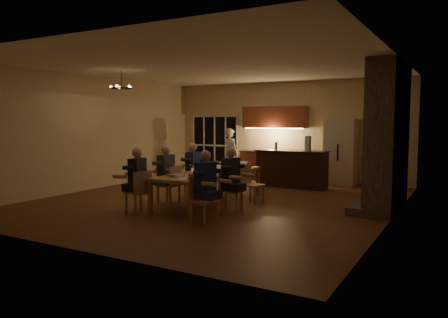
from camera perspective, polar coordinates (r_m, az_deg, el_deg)
floor at (r=10.62m, az=-0.93°, el=-5.51°), size 9.00×9.00×0.00m
back_wall at (r=14.52m, az=8.14°, el=3.65°), size 8.00×0.04×3.20m
left_wall at (r=12.95m, az=-16.50°, el=3.32°), size 0.04×9.00×3.20m
right_wall at (r=9.10m, az=21.49°, el=2.52°), size 0.04×9.00×3.20m
ceiling at (r=10.51m, az=-0.95°, el=12.02°), size 8.00×9.00×0.04m
french_doors at (r=15.68m, az=-1.18°, el=1.79°), size 1.86×0.08×2.10m
fireplace at (r=10.33m, az=20.67°, el=2.81°), size 0.58×2.50×3.20m
kitchenette at (r=14.35m, az=6.54°, el=2.05°), size 2.24×0.68×2.40m
refrigerator at (r=13.61m, az=15.01°, el=0.90°), size 0.90×0.68×2.00m
dining_table at (r=10.23m, az=-1.85°, el=-3.78°), size 1.10×3.29×0.75m
bar_island at (r=12.86m, az=8.83°, el=-1.28°), size 2.11×0.68×1.08m
chair_left_near at (r=9.41m, az=-11.19°, el=-4.22°), size 0.55×0.55×0.89m
chair_left_mid at (r=10.34m, az=-7.26°, el=-3.33°), size 0.44×0.44×0.89m
chair_left_far at (r=11.21m, az=-3.86°, el=-2.65°), size 0.45×0.45×0.89m
chair_right_near at (r=8.37m, az=-2.59°, el=-5.29°), size 0.53×0.53×0.89m
chair_right_mid at (r=9.37m, az=0.96°, el=-4.16°), size 0.51×0.51×0.89m
chair_right_far at (r=10.29m, az=3.74°, el=-3.34°), size 0.50×0.50×0.89m
person_left_near at (r=9.43m, az=-11.23°, el=-2.70°), size 0.70×0.70×1.38m
person_right_near at (r=8.41m, az=-2.44°, el=-3.54°), size 0.68×0.68×1.38m
person_left_mid at (r=10.26m, az=-7.59°, el=-2.02°), size 0.62×0.62×1.38m
person_right_mid at (r=9.32m, az=0.88°, el=-2.69°), size 0.64×0.64×1.38m
person_left_far at (r=11.12m, az=-4.10°, el=-1.44°), size 0.66×0.66×1.38m
standing_person at (r=14.46m, az=0.82°, el=0.70°), size 0.71×0.57×1.69m
chandelier at (r=11.38m, az=-13.26°, el=8.98°), size 0.54×0.54×0.03m
laptop_a at (r=9.48m, az=-6.17°, el=-1.54°), size 0.42×0.40×0.23m
laptop_b at (r=9.36m, az=-3.32°, el=-1.60°), size 0.42×0.41×0.23m
laptop_c at (r=10.34m, az=-3.20°, el=-0.96°), size 0.35×0.32×0.23m
laptop_d at (r=10.00m, az=-1.05°, el=-1.16°), size 0.38×0.35×0.23m
laptop_e at (r=11.26m, az=0.11°, el=-0.46°), size 0.39×0.36×0.23m
laptop_f at (r=10.94m, az=1.98°, el=-0.63°), size 0.32×0.28×0.23m
mug_front at (r=9.90m, az=-3.49°, el=-1.60°), size 0.07×0.07×0.10m
mug_mid at (r=10.62m, az=0.39°, el=-1.14°), size 0.09×0.09×0.10m
mug_back at (r=11.03m, az=-1.45°, el=-0.91°), size 0.07×0.07×0.10m
redcup_near at (r=8.82m, az=-4.37°, el=-2.36°), size 0.10×0.10×0.12m
redcup_mid at (r=10.66m, az=-2.76°, el=-1.06°), size 0.08×0.08×0.12m
redcup_far at (r=11.31m, az=2.18°, el=-0.71°), size 0.10×0.10×0.12m
can_silver at (r=9.53m, az=-3.59°, el=-1.80°), size 0.07×0.07×0.12m
can_cola at (r=11.45m, az=1.28°, el=-0.64°), size 0.07×0.07×0.12m
can_right at (r=10.20m, az=0.71°, el=-1.34°), size 0.06×0.06×0.12m
plate_near at (r=9.54m, az=-1.76°, el=-2.09°), size 0.25×0.25×0.02m
plate_left at (r=9.58m, az=-6.67°, el=-2.10°), size 0.27×0.27×0.02m
plate_far at (r=10.66m, az=2.09°, el=-1.34°), size 0.22×0.22×0.02m
notepad at (r=8.90m, az=-5.47°, el=-2.65°), size 0.18×0.23×0.01m
bar_bottle at (r=12.92m, az=6.82°, el=1.71°), size 0.08×0.08×0.24m
bar_blender at (r=12.64m, az=10.91°, el=2.02°), size 0.16×0.16×0.43m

